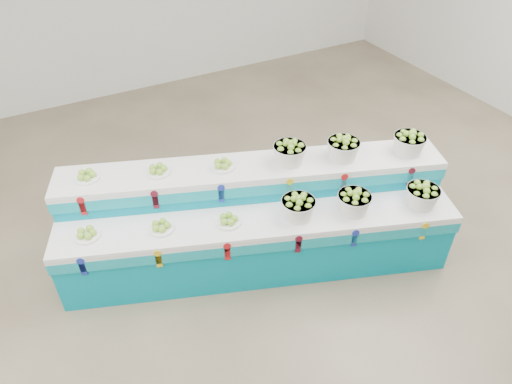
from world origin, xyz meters
TOP-DOWN VIEW (x-y plane):
  - ground at (0.00, 0.00)m, footprint 10.00×10.00m
  - display_stand at (-0.01, 0.51)m, footprint 3.99×2.26m
  - plate_lower_left at (-1.58, 0.82)m, footprint 0.31×0.31m
  - plate_lower_mid at (-0.95, 0.59)m, footprint 0.31×0.31m
  - plate_lower_right at (-0.37, 0.38)m, footprint 0.31×0.31m
  - basket_lower_left at (0.26, 0.15)m, footprint 0.42×0.42m
  - basket_lower_mid at (0.77, -0.03)m, footprint 0.42×0.42m
  - basket_lower_right at (1.42, -0.26)m, footprint 0.42×0.42m
  - plate_upper_left at (-1.42, 1.27)m, footprint 0.31×0.31m
  - plate_upper_mid at (-0.79, 1.04)m, footprint 0.31×0.31m
  - plate_upper_right at (-0.20, 0.83)m, footprint 0.31×0.31m
  - basket_upper_left at (0.42, 0.61)m, footprint 0.42×0.42m
  - basket_upper_mid at (0.93, 0.42)m, footprint 0.42×0.42m
  - basket_upper_right at (1.58, 0.19)m, footprint 0.42×0.42m

SIDE VIEW (x-z plane):
  - ground at x=0.00m, z-range 0.00..0.00m
  - display_stand at x=-0.01m, z-range 0.00..1.02m
  - plate_lower_left at x=-1.58m, z-range 0.72..0.81m
  - plate_lower_mid at x=-0.95m, z-range 0.72..0.81m
  - plate_lower_right at x=-0.37m, z-range 0.72..0.81m
  - basket_lower_left at x=0.26m, z-range 0.72..0.95m
  - basket_lower_mid at x=0.77m, z-range 0.72..0.95m
  - basket_lower_right at x=1.42m, z-range 0.72..0.95m
  - plate_upper_left at x=-1.42m, z-range 1.02..1.11m
  - plate_upper_mid at x=-0.79m, z-range 1.02..1.11m
  - plate_upper_right at x=-0.20m, z-range 1.02..1.11m
  - basket_upper_left at x=0.42m, z-range 1.02..1.25m
  - basket_upper_mid at x=0.93m, z-range 1.02..1.25m
  - basket_upper_right at x=1.58m, z-range 1.02..1.25m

